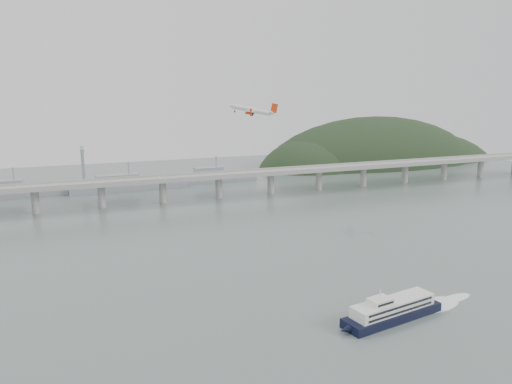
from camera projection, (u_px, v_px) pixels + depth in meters
name	position (u px, v px, depth m)	size (l,w,h in m)	color
ground	(294.00, 281.00, 255.51)	(900.00, 900.00, 0.00)	#576562
bridge	(195.00, 180.00, 434.09)	(800.00, 22.00, 23.90)	gray
headland	(382.00, 176.00, 662.25)	(365.00, 155.00, 156.00)	black
distant_fleet	(8.00, 192.00, 442.01)	(453.00, 60.90, 40.00)	gray
ferry	(392.00, 310.00, 213.66)	(79.93, 24.14, 15.15)	black
airliner	(252.00, 110.00, 335.17)	(31.01, 29.25, 9.15)	silver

